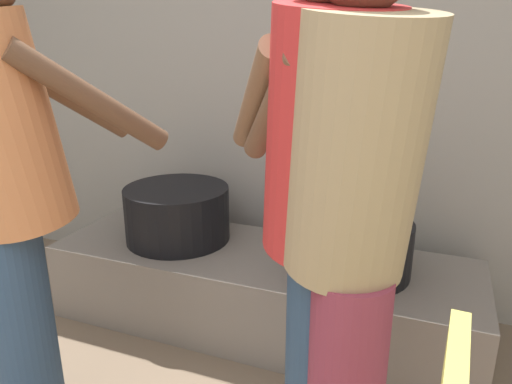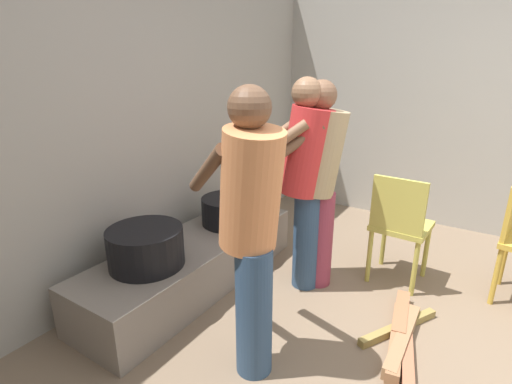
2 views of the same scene
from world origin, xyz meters
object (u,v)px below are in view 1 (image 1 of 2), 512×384
(cooking_pot_main, at_px, (357,246))
(cook_in_tan_shirt, at_px, (351,220))
(cooking_pot_secondary, at_px, (177,213))
(cook_in_red_shirt, at_px, (324,201))
(cook_in_orange_shirt, at_px, (9,181))

(cooking_pot_main, relative_size, cook_in_tan_shirt, 0.44)
(cooking_pot_secondary, distance_m, cook_in_tan_shirt, 1.30)
(cook_in_tan_shirt, relative_size, cook_in_red_shirt, 0.99)
(cook_in_orange_shirt, bearing_deg, cook_in_red_shirt, 9.11)
(cooking_pot_main, xyz_separation_m, cook_in_tan_shirt, (0.09, -0.75, 0.40))
(cooking_pot_main, height_order, cooking_pot_secondary, cooking_pot_main)
(cook_in_tan_shirt, bearing_deg, cooking_pot_secondary, 140.51)
(cooking_pot_secondary, xyz_separation_m, cook_in_tan_shirt, (0.96, -0.79, 0.39))
(cooking_pot_secondary, relative_size, cook_in_tan_shirt, 0.32)
(cooking_pot_main, distance_m, cooking_pot_secondary, 0.86)
(cook_in_orange_shirt, bearing_deg, cook_in_tan_shirt, 4.30)
(cooking_pot_main, height_order, cook_in_red_shirt, cook_in_red_shirt)
(cook_in_orange_shirt, xyz_separation_m, cook_in_red_shirt, (0.92, 0.15, 0.00))
(cooking_pot_secondary, xyz_separation_m, cook_in_red_shirt, (0.87, -0.72, 0.40))
(cooking_pot_secondary, relative_size, cook_in_orange_shirt, 0.32)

